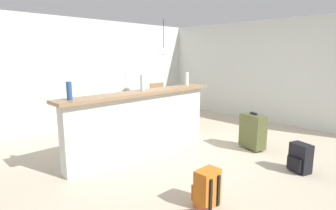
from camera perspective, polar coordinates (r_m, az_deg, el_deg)
ground_plane at (r=4.83m, az=3.79°, el=-9.86°), size 13.00×13.00×0.05m
wall_back at (r=6.94m, az=-15.36°, el=6.86°), size 6.60×0.10×2.50m
wall_right at (r=7.25m, az=18.45°, el=6.84°), size 0.10×6.00×2.50m
partition_half_wall at (r=4.58m, az=-5.34°, el=-4.02°), size 2.80×0.20×1.02m
bar_countertop at (r=4.47m, az=-5.46°, el=2.63°), size 2.96×0.40×0.05m
bottle_blue at (r=3.80m, az=-20.26°, el=2.85°), size 0.07×0.07×0.25m
bottle_clear at (r=4.52m, az=-5.48°, el=4.75°), size 0.07×0.07×0.27m
bottle_white at (r=5.36m, az=4.02°, el=5.62°), size 0.07×0.07×0.25m
dining_table at (r=6.78m, az=-0.38°, el=2.02°), size 1.10×0.80×0.74m
dining_chair_near_partition at (r=6.38m, az=2.68°, el=0.27°), size 0.46×0.46×0.93m
dining_chair_far_side at (r=7.23m, az=-2.78°, el=1.51°), size 0.48×0.48×0.93m
pendant_lamp at (r=6.67m, az=-0.96°, el=11.51°), size 0.34×0.34×0.85m
backpack_orange at (r=3.16m, az=8.23°, el=-17.09°), size 0.28×0.25×0.42m
suitcase_upright_olive at (r=5.01m, az=17.57°, el=-5.31°), size 0.36×0.49×0.67m
backpack_black at (r=4.36m, az=26.25°, el=-10.14°), size 0.30×0.32×0.42m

